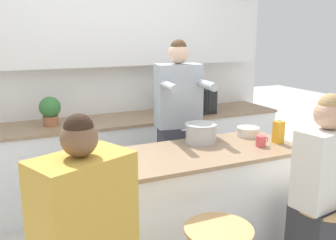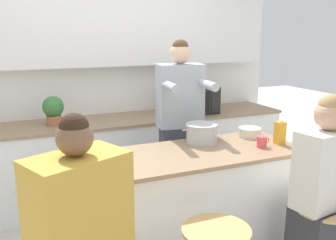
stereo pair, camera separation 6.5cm
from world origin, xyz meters
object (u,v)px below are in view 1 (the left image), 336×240
(person_seated_near, at_px, (321,206))
(potted_plant, at_px, (50,110))
(kitchen_island, at_px, (172,212))
(coffee_cup_near, at_px, (116,161))
(person_cooking, at_px, (178,137))
(microwave, at_px, (190,100))
(fruit_bowl, at_px, (248,132))
(juice_carton, at_px, (278,132))
(coffee_cup_far, at_px, (261,141))
(cooking_pot, at_px, (201,133))
(banana_bunch, at_px, (77,166))

(person_seated_near, height_order, potted_plant, person_seated_near)
(kitchen_island, xyz_separation_m, coffee_cup_near, (-0.45, -0.07, 0.50))
(person_cooking, height_order, microwave, person_cooking)
(potted_plant, bearing_deg, fruit_bowl, -39.91)
(person_cooking, bearing_deg, juice_carton, -43.11)
(coffee_cup_near, xyz_separation_m, juice_carton, (1.36, -0.02, 0.05))
(fruit_bowl, height_order, coffee_cup_far, coffee_cup_far)
(person_cooking, xyz_separation_m, fruit_bowl, (0.47, -0.42, 0.10))
(microwave, relative_size, potted_plant, 1.79)
(juice_carton, height_order, microwave, microwave)
(kitchen_island, distance_m, microwave, 1.76)
(kitchen_island, relative_size, microwave, 3.92)
(person_seated_near, distance_m, coffee_cup_near, 1.43)
(person_seated_near, bearing_deg, person_cooking, 100.36)
(microwave, bearing_deg, coffee_cup_far, -96.09)
(cooking_pot, bearing_deg, microwave, 65.82)
(cooking_pot, relative_size, potted_plant, 1.19)
(coffee_cup_near, relative_size, banana_bunch, 0.67)
(kitchen_island, bearing_deg, coffee_cup_far, -7.93)
(person_cooking, relative_size, coffee_cup_far, 15.75)
(banana_bunch, distance_m, juice_carton, 1.62)
(cooking_pot, distance_m, juice_carton, 0.63)
(person_seated_near, bearing_deg, cooking_pot, 108.82)
(person_seated_near, xyz_separation_m, cooking_pot, (-0.46, 0.86, 0.35))
(kitchen_island, distance_m, juice_carton, 1.08)
(kitchen_island, bearing_deg, cooking_pot, 28.30)
(juice_carton, bearing_deg, coffee_cup_near, 179.29)
(fruit_bowl, distance_m, coffee_cup_far, 0.31)
(fruit_bowl, height_order, coffee_cup_near, coffee_cup_near)
(cooking_pot, bearing_deg, potted_plant, 129.08)
(coffee_cup_near, relative_size, juice_carton, 0.56)
(kitchen_island, distance_m, cooking_pot, 0.67)
(person_seated_near, height_order, cooking_pot, person_seated_near)
(person_seated_near, distance_m, fruit_bowl, 0.92)
(cooking_pot, distance_m, microwave, 1.32)
(cooking_pot, bearing_deg, coffee_cup_far, -37.33)
(person_seated_near, relative_size, coffee_cup_far, 12.86)
(coffee_cup_far, bearing_deg, banana_bunch, 176.46)
(person_seated_near, distance_m, microwave, 2.11)
(fruit_bowl, height_order, banana_bunch, fruit_bowl)
(kitchen_island, bearing_deg, person_cooking, 59.94)
(coffee_cup_far, xyz_separation_m, banana_bunch, (-1.43, 0.09, -0.02))
(kitchen_island, height_order, microwave, microwave)
(person_seated_near, bearing_deg, juice_carton, 70.31)
(juice_carton, height_order, potted_plant, potted_plant)
(person_seated_near, xyz_separation_m, juice_carton, (0.11, 0.59, 0.37))
(coffee_cup_near, height_order, microwave, microwave)
(cooking_pot, xyz_separation_m, microwave, (0.54, 1.21, 0.04))
(juice_carton, bearing_deg, person_seated_near, -100.47)
(coffee_cup_far, bearing_deg, microwave, 83.91)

